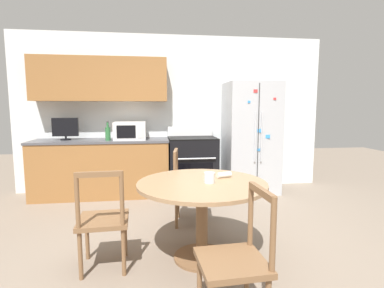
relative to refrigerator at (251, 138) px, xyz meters
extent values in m
plane|color=gray|center=(-1.25, -2.24, -0.90)|extent=(14.00, 14.00, 0.00)
cube|color=silver|center=(-1.25, 0.41, 0.40)|extent=(5.20, 0.10, 2.60)
cube|color=#936033|center=(-2.41, 0.19, 0.94)|extent=(2.07, 0.34, 0.68)
cube|color=#936033|center=(-2.41, 0.05, -0.47)|extent=(2.07, 0.62, 0.86)
cube|color=#4C4C51|center=(-2.41, 0.05, -0.02)|extent=(2.10, 0.64, 0.03)
cube|color=#B2B5BA|center=(0.00, 0.00, 0.00)|extent=(0.84, 0.69, 1.80)
cube|color=#333333|center=(0.00, -0.35, 0.00)|extent=(0.01, 0.01, 1.73)
cylinder|color=silver|center=(-0.05, -0.36, 0.05)|extent=(0.02, 0.02, 0.76)
cylinder|color=silver|center=(0.05, -0.36, 0.05)|extent=(0.02, 0.02, 0.76)
cube|color=#338CD8|center=(0.02, -0.35, 0.14)|extent=(0.07, 0.02, 0.05)
cube|color=#338CD8|center=(-0.16, -0.35, 0.58)|extent=(0.04, 0.01, 0.03)
cube|color=red|center=(-0.06, -0.35, 0.75)|extent=(0.06, 0.01, 0.05)
cube|color=#338CD8|center=(0.15, -0.35, 0.05)|extent=(0.07, 0.02, 0.06)
cube|color=red|center=(0.25, -0.35, 0.63)|extent=(0.04, 0.01, 0.03)
cube|color=#338CD8|center=(0.01, -0.35, -0.15)|extent=(0.05, 0.01, 0.04)
cube|color=black|center=(-0.97, 0.02, -0.45)|extent=(0.77, 0.64, 0.90)
cube|color=black|center=(-0.97, -0.30, -0.54)|extent=(0.55, 0.01, 0.40)
cylinder|color=silver|center=(-0.97, -0.33, -0.27)|extent=(0.63, 0.02, 0.02)
cube|color=black|center=(-0.97, 0.02, 0.01)|extent=(0.77, 0.64, 0.02)
cube|color=white|center=(-0.97, 0.31, 0.10)|extent=(0.77, 0.06, 0.16)
cube|color=white|center=(-1.96, 0.04, 0.14)|extent=(0.49, 0.40, 0.28)
cube|color=black|center=(-2.01, -0.16, 0.14)|extent=(0.28, 0.01, 0.19)
cube|color=silver|center=(-1.79, -0.16, 0.14)|extent=(0.10, 0.01, 0.20)
cylinder|color=black|center=(-2.95, 0.09, 0.01)|extent=(0.16, 0.16, 0.02)
cylinder|color=black|center=(-2.95, 0.09, 0.04)|extent=(0.03, 0.03, 0.04)
cube|color=black|center=(-2.95, 0.09, 0.20)|extent=(0.39, 0.05, 0.28)
cylinder|color=#2D6B38|center=(-2.29, -0.06, 0.10)|extent=(0.08, 0.08, 0.20)
cylinder|color=#2D6B38|center=(-2.29, -0.06, 0.24)|extent=(0.03, 0.03, 0.08)
cylinder|color=#262626|center=(-2.29, -0.06, 0.28)|extent=(0.03, 0.03, 0.01)
cylinder|color=#997551|center=(-1.18, -2.14, -0.19)|extent=(1.18, 1.18, 0.03)
cylinder|color=brown|center=(-1.18, -2.14, -0.54)|extent=(0.11, 0.11, 0.67)
cylinder|color=brown|center=(-1.18, -2.14, -0.89)|extent=(0.52, 0.52, 0.03)
cube|color=brown|center=(-1.16, -1.26, -0.47)|extent=(0.48, 0.48, 0.04)
cylinder|color=brown|center=(-0.97, -1.12, -0.70)|extent=(0.04, 0.04, 0.41)
cylinder|color=brown|center=(-1.02, -1.46, -0.70)|extent=(0.04, 0.04, 0.41)
cylinder|color=brown|center=(-1.31, -1.07, -0.70)|extent=(0.04, 0.04, 0.41)
cylinder|color=brown|center=(-1.36, -1.41, -0.70)|extent=(0.04, 0.04, 0.41)
cylinder|color=brown|center=(-1.33, -1.06, -0.23)|extent=(0.04, 0.04, 0.45)
cylinder|color=brown|center=(-1.37, -1.41, -0.23)|extent=(0.04, 0.04, 0.45)
cube|color=brown|center=(-1.35, -1.24, -0.02)|extent=(0.09, 0.35, 0.04)
cube|color=brown|center=(-1.14, -3.01, -0.47)|extent=(0.44, 0.44, 0.04)
cylinder|color=brown|center=(-1.32, -2.85, -0.70)|extent=(0.04, 0.04, 0.41)
cylinder|color=brown|center=(-0.98, -2.83, -0.70)|extent=(0.04, 0.04, 0.41)
cylinder|color=brown|center=(-0.94, -3.17, -0.23)|extent=(0.04, 0.04, 0.45)
cylinder|color=brown|center=(-0.96, -2.83, -0.23)|extent=(0.04, 0.04, 0.45)
cube|color=brown|center=(-0.95, -3.00, -0.02)|extent=(0.05, 0.35, 0.04)
cube|color=brown|center=(-2.06, -2.17, -0.47)|extent=(0.44, 0.44, 0.04)
cylinder|color=brown|center=(-2.24, -2.00, -0.70)|extent=(0.04, 0.04, 0.41)
cylinder|color=brown|center=(-1.89, -1.99, -0.70)|extent=(0.04, 0.04, 0.41)
cylinder|color=brown|center=(-2.22, -2.35, -0.70)|extent=(0.04, 0.04, 0.41)
cylinder|color=brown|center=(-1.88, -2.33, -0.70)|extent=(0.04, 0.04, 0.41)
cylinder|color=brown|center=(-2.22, -2.36, -0.23)|extent=(0.04, 0.04, 0.45)
cylinder|color=brown|center=(-1.88, -2.35, -0.23)|extent=(0.04, 0.04, 0.45)
cube|color=brown|center=(-2.05, -2.35, -0.02)|extent=(0.35, 0.05, 0.04)
cylinder|color=silver|center=(-1.12, -2.17, -0.12)|extent=(0.09, 0.09, 0.09)
cylinder|color=beige|center=(-1.12, -2.17, -0.15)|extent=(0.08, 0.08, 0.05)
cylinder|color=silver|center=(-0.94, -1.99, -0.14)|extent=(0.15, 0.09, 0.05)
camera|label=1|loc=(-1.63, -4.75, 0.51)|focal=28.00mm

